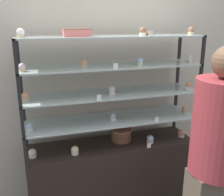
{
  "coord_description": "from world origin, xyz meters",
  "views": [
    {
      "loc": [
        -0.64,
        -2.12,
        1.74
      ],
      "look_at": [
        0.0,
        0.0,
        1.09
      ],
      "focal_mm": 42.0,
      "sensor_mm": 36.0,
      "label": 1
    }
  ],
  "objects": [
    {
      "name": "back_wall",
      "position": [
        0.0,
        0.35,
        1.3
      ],
      "size": [
        8.0,
        0.05,
        2.6
      ],
      "color": "beige",
      "rests_on": "ground_plane"
    },
    {
      "name": "display_base",
      "position": [
        0.0,
        0.0,
        0.33
      ],
      "size": [
        1.53,
        0.4,
        0.65
      ],
      "color": "black",
      "rests_on": "ground_plane"
    },
    {
      "name": "display_riser_lower",
      "position": [
        0.0,
        0.0,
        0.88
      ],
      "size": [
        1.53,
        0.4,
        0.24
      ],
      "color": "black",
      "rests_on": "display_base"
    },
    {
      "name": "display_riser_middle",
      "position": [
        0.0,
        0.0,
        1.13
      ],
      "size": [
        1.53,
        0.4,
        0.24
      ],
      "color": "black",
      "rests_on": "display_riser_lower"
    },
    {
      "name": "display_riser_upper",
      "position": [
        0.0,
        0.0,
        1.37
      ],
      "size": [
        1.53,
        0.4,
        0.24
      ],
      "color": "black",
      "rests_on": "display_riser_middle"
    },
    {
      "name": "display_riser_top",
      "position": [
        0.0,
        0.0,
        1.61
      ],
      "size": [
        1.53,
        0.4,
        0.24
      ],
      "color": "black",
      "rests_on": "display_riser_upper"
    },
    {
      "name": "layer_cake_centerpiece",
      "position": [
        0.1,
        0.04,
        0.71
      ],
      "size": [
        0.2,
        0.2,
        0.12
      ],
      "color": "brown",
      "rests_on": "display_base"
    },
    {
      "name": "sheet_cake_frosted",
      "position": [
        -0.29,
        -0.02,
        1.66
      ],
      "size": [
        0.22,
        0.13,
        0.06
      ],
      "color": "#C66660",
      "rests_on": "display_riser_top"
    },
    {
      "name": "cupcake_0",
      "position": [
        -0.71,
        -0.05,
        0.69
      ],
      "size": [
        0.06,
        0.06,
        0.07
      ],
      "color": "beige",
      "rests_on": "display_base"
    },
    {
      "name": "cupcake_1",
      "position": [
        -0.36,
        -0.11,
        0.69
      ],
      "size": [
        0.06,
        0.06,
        0.07
      ],
      "color": "beige",
      "rests_on": "display_base"
    },
    {
      "name": "cupcake_2",
      "position": [
        0.34,
        -0.09,
        0.69
      ],
      "size": [
        0.06,
        0.06,
        0.07
      ],
      "color": "white",
      "rests_on": "display_base"
    },
    {
      "name": "cupcake_3",
      "position": [
        0.69,
        -0.06,
        0.69
      ],
      "size": [
        0.06,
        0.06,
        0.07
      ],
      "color": "white",
      "rests_on": "display_base"
    },
    {
      "name": "price_tag_0",
      "position": [
        0.29,
        -0.18,
        0.68
      ],
      "size": [
        0.04,
        0.0,
        0.04
      ],
      "color": "white",
      "rests_on": "display_base"
    },
    {
      "name": "cupcake_4",
      "position": [
        -0.71,
        -0.05,
        0.93
      ],
      "size": [
        0.05,
        0.05,
        0.06
      ],
      "color": "white",
      "rests_on": "display_riser_lower"
    },
    {
      "name": "cupcake_5",
      "position": [
        0.0,
        -0.04,
        0.93
      ],
      "size": [
        0.05,
        0.05,
        0.06
      ],
      "color": "white",
      "rests_on": "display_riser_lower"
    },
    {
      "name": "cupcake_6",
      "position": [
        0.72,
        -0.04,
        0.93
      ],
      "size": [
        0.05,
        0.05,
        0.06
      ],
      "color": "#CCB28C",
      "rests_on": "display_riser_lower"
    },
    {
      "name": "price_tag_1",
      "position": [
        0.35,
        -0.18,
        0.92
      ],
      "size": [
        0.04,
        0.0,
        0.04
      ],
      "color": "white",
      "rests_on": "display_riser_lower"
    },
    {
      "name": "cupcake_7",
      "position": [
        -0.72,
        -0.03,
        1.18
      ],
      "size": [
        0.06,
        0.06,
        0.07
      ],
      "color": "#CCB28C",
      "rests_on": "display_riser_middle"
    },
    {
      "name": "cupcake_8",
      "position": [
        -0.01,
        -0.04,
        1.18
      ],
      "size": [
        0.06,
        0.06,
        0.07
      ],
      "color": "white",
      "rests_on": "display_riser_middle"
    },
    {
      "name": "cupcake_9",
      "position": [
        0.7,
        -0.1,
        1.18
      ],
      "size": [
        0.06,
        0.06,
        0.07
      ],
      "color": "white",
      "rests_on": "display_riser_middle"
    },
    {
      "name": "price_tag_2",
      "position": [
        -0.16,
        -0.18,
        1.16
      ],
      "size": [
        0.04,
        0.0,
        0.04
      ],
      "color": "white",
      "rests_on": "display_riser_middle"
    },
    {
      "name": "cupcake_10",
      "position": [
        -0.72,
        -0.1,
        1.42
      ],
      "size": [
        0.05,
        0.05,
        0.06
      ],
      "color": "#CCB28C",
      "rests_on": "display_riser_upper"
    },
    {
      "name": "cupcake_11",
      "position": [
        -0.25,
        -0.06,
        1.42
      ],
      "size": [
        0.05,
        0.05,
        0.06
      ],
      "color": "#CCB28C",
      "rests_on": "display_riser_upper"
    },
    {
      "name": "cupcake_12",
      "position": [
        0.22,
        -0.08,
        1.42
      ],
      "size": [
        0.05,
        0.05,
        0.06
      ],
      "color": "white",
      "rests_on": "display_riser_upper"
    },
    {
      "name": "cupcake_13",
      "position": [
        0.72,
        -0.04,
        1.42
      ],
      "size": [
        0.05,
        0.05,
        0.06
      ],
      "color": "beige",
      "rests_on": "display_riser_upper"
    },
    {
      "name": "price_tag_3",
      "position": [
        -0.03,
        -0.18,
        1.41
      ],
      "size": [
        0.04,
        0.0,
        0.04
      ],
      "color": "white",
      "rests_on": "display_riser_upper"
    },
    {
      "name": "cupcake_14",
      "position": [
        -0.71,
        -0.11,
        1.66
      ],
      "size": [
        0.05,
        0.05,
        0.07
      ],
      "color": "#CCB28C",
      "rests_on": "display_riser_top"
    },
    {
      "name": "cupcake_15",
      "position": [
        0.23,
        -0.1,
        1.66
      ],
      "size": [
        0.05,
        0.05,
        0.07
      ],
      "color": "beige",
      "rests_on": "display_riser_top"
    },
    {
      "name": "cupcake_16",
      "position": [
        0.7,
        -0.07,
        1.66
      ],
      "size": [
        0.05,
        0.05,
        0.07
      ],
      "color": "#CCB28C",
      "rests_on": "display_riser_top"
    },
    {
      "name": "price_tag_4",
      "position": [
        0.26,
        -0.18,
        1.65
      ],
      "size": [
        0.04,
        0.0,
        0.04
      ],
      "color": "white",
      "rests_on": "display_riser_top"
    },
    {
      "name": "donut_glazed",
      "position": [
        0.31,
        0.01,
        1.64
      ],
      "size": [
        0.12,
        0.12,
        0.03
      ],
      "color": "brown",
      "rests_on": "display_riser_top"
    },
    {
      "name": "customer_figure",
      "position": [
        0.51,
        -0.8,
        0.86
      ],
      "size": [
        0.38,
        0.38,
        1.61
      ],
      "color": "brown",
      "rests_on": "ground_plane"
    }
  ]
}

